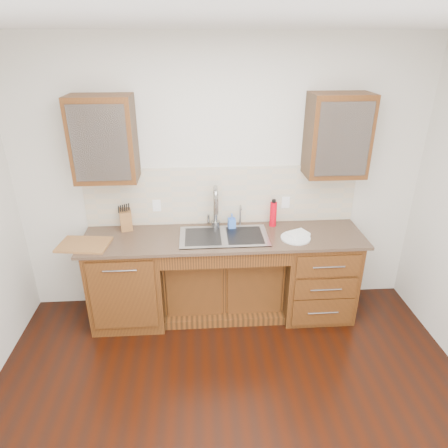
{
  "coord_description": "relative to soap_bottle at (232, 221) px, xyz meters",
  "views": [
    {
      "loc": [
        -0.23,
        -1.98,
        2.64
      ],
      "look_at": [
        0.0,
        1.4,
        1.05
      ],
      "focal_mm": 32.0,
      "sensor_mm": 36.0,
      "label": 1
    }
  ],
  "objects": [
    {
      "name": "water_bottle",
      "position": [
        0.42,
        0.04,
        0.05
      ],
      "size": [
        0.07,
        0.07,
        0.25
      ],
      "primitive_type": "cylinder",
      "rotation": [
        0.0,
        0.0,
        0.09
      ],
      "color": "red",
      "rests_on": "countertop"
    },
    {
      "name": "cup_right_a",
      "position": [
        0.91,
        -0.01,
        0.78
      ],
      "size": [
        0.14,
        0.14,
        0.09
      ],
      "primitive_type": "imported",
      "rotation": [
        0.0,
        0.0,
        -0.27
      ],
      "color": "white",
      "rests_on": "upper_cabinet_right"
    },
    {
      "name": "backsplash",
      "position": [
        -0.09,
        0.15,
        0.22
      ],
      "size": [
        2.7,
        0.02,
        0.59
      ],
      "primitive_type": "cube",
      "color": "beige",
      "rests_on": "wall_back"
    },
    {
      "name": "base_cabinet_right",
      "position": [
        0.86,
        -0.15,
        -0.55
      ],
      "size": [
        0.7,
        0.62,
        0.88
      ],
      "primitive_type": "cube",
      "color": "#593014",
      "rests_on": "ground"
    },
    {
      "name": "base_cabinet_left",
      "position": [
        -1.04,
        -0.15,
        -0.55
      ],
      "size": [
        0.7,
        0.62,
        0.88
      ],
      "primitive_type": "cube",
      "color": "#593014",
      "rests_on": "ground"
    },
    {
      "name": "sink",
      "position": [
        -0.09,
        -0.18,
        -0.16
      ],
      "size": [
        0.84,
        0.46,
        0.19
      ],
      "primitive_type": "cube",
      "color": "#9E9EA5",
      "rests_on": "countertop"
    },
    {
      "name": "upper_cabinet_right",
      "position": [
        0.96,
        -0.01,
        0.84
      ],
      "size": [
        0.55,
        0.34,
        0.75
      ],
      "primitive_type": "cube",
      "color": "#593014",
      "rests_on": "wall_back"
    },
    {
      "name": "cutting_board",
      "position": [
        -1.38,
        -0.27,
        -0.07
      ],
      "size": [
        0.48,
        0.37,
        0.02
      ],
      "primitive_type": "cube",
      "rotation": [
        0.0,
        0.0,
        -0.13
      ],
      "color": "olive",
      "rests_on": "countertop"
    },
    {
      "name": "cup_left_b",
      "position": [
        -1.05,
        -0.01,
        0.78
      ],
      "size": [
        0.1,
        0.1,
        0.08
      ],
      "primitive_type": "imported",
      "rotation": [
        0.0,
        0.0,
        -0.18
      ],
      "color": "white",
      "rests_on": "upper_cabinet_left"
    },
    {
      "name": "soap_bottle",
      "position": [
        0.0,
        0.0,
        0.0
      ],
      "size": [
        0.08,
        0.08,
        0.16
      ],
      "primitive_type": "imported",
      "rotation": [
        0.0,
        0.0,
        0.1
      ],
      "color": "#3C70DD",
      "rests_on": "countertop"
    },
    {
      "name": "cup_left_a",
      "position": [
        -1.24,
        -0.01,
        0.78
      ],
      "size": [
        0.14,
        0.14,
        0.1
      ],
      "primitive_type": "imported",
      "rotation": [
        0.0,
        0.0,
        -0.21
      ],
      "color": "white",
      "rests_on": "upper_cabinet_left"
    },
    {
      "name": "filter_tap",
      "position": [
        0.09,
        0.06,
        0.04
      ],
      "size": [
        0.02,
        0.02,
        0.24
      ],
      "primitive_type": "cylinder",
      "color": "#999993",
      "rests_on": "countertop"
    },
    {
      "name": "knife_block",
      "position": [
        -1.05,
        0.08,
        0.02
      ],
      "size": [
        0.15,
        0.2,
        0.2
      ],
      "primitive_type": "cube",
      "rotation": [
        0.0,
        0.0,
        0.23
      ],
      "color": "#A17550",
      "rests_on": "countertop"
    },
    {
      "name": "countertop",
      "position": [
        -0.09,
        -0.16,
        -0.09
      ],
      "size": [
        2.7,
        0.65,
        0.03
      ],
      "primitive_type": "cube",
      "color": "#84705B",
      "rests_on": "base_cabinet_left"
    },
    {
      "name": "outlet_left",
      "position": [
        -0.74,
        0.14,
        0.13
      ],
      "size": [
        0.08,
        0.01,
        0.12
      ],
      "primitive_type": "cube",
      "color": "white",
      "rests_on": "backsplash"
    },
    {
      "name": "outlet_right",
      "position": [
        0.56,
        0.14,
        0.13
      ],
      "size": [
        0.08,
        0.01,
        0.12
      ],
      "primitive_type": "cube",
      "color": "white",
      "rests_on": "backsplash"
    },
    {
      "name": "dish_towel",
      "position": [
        0.61,
        -0.23,
        -0.05
      ],
      "size": [
        0.24,
        0.21,
        0.03
      ],
      "primitive_type": "cube",
      "rotation": [
        0.0,
        0.0,
        0.43
      ],
      "color": "beige",
      "rests_on": "plate"
    },
    {
      "name": "upper_cabinet_left",
      "position": [
        -1.14,
        -0.01,
        0.84
      ],
      "size": [
        0.55,
        0.34,
        0.75
      ],
      "primitive_type": "cube",
      "color": "#593014",
      "rests_on": "wall_back"
    },
    {
      "name": "plate",
      "position": [
        0.58,
        -0.26,
        -0.07
      ],
      "size": [
        0.3,
        0.3,
        0.02
      ],
      "primitive_type": "cylinder",
      "rotation": [
        0.0,
        0.0,
        0.08
      ],
      "color": "silver",
      "rests_on": "countertop"
    },
    {
      "name": "ceiling",
      "position": [
        -0.09,
        -1.59,
        1.76
      ],
      "size": [
        4.0,
        3.5,
        0.1
      ],
      "primitive_type": "cube",
      "color": "white",
      "rests_on": "wall_back"
    },
    {
      "name": "base_cabinet_center",
      "position": [
        -0.09,
        -0.06,
        -0.64
      ],
      "size": [
        1.2,
        0.44,
        0.7
      ],
      "primitive_type": "cube",
      "color": "#593014",
      "rests_on": "ground"
    },
    {
      "name": "cup_right_b",
      "position": [
        1.1,
        -0.01,
        0.78
      ],
      "size": [
        0.12,
        0.12,
        0.09
      ],
      "primitive_type": "imported",
      "rotation": [
        0.0,
        0.0,
        -0.39
      ],
      "color": "white",
      "rests_on": "upper_cabinet_right"
    },
    {
      "name": "ground",
      "position": [
        -0.09,
        -1.59,
        -1.04
      ],
      "size": [
        4.0,
        3.5,
        0.1
      ],
      "primitive_type": "cube",
      "color": "black"
    },
    {
      "name": "wall_back",
      "position": [
        -0.09,
        0.21,
        0.36
      ],
      "size": [
        4.0,
        0.1,
        2.7
      ],
      "primitive_type": "cube",
      "color": "silver",
      "rests_on": "ground"
    },
    {
      "name": "faucet",
      "position": [
        -0.16,
        0.05,
        0.12
      ],
      "size": [
        0.04,
        0.04,
        0.4
      ],
      "primitive_type": "cylinder",
      "color": "#999993",
      "rests_on": "countertop"
    }
  ]
}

